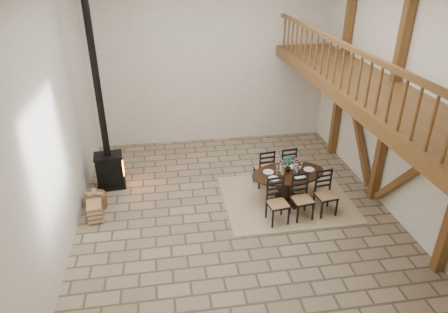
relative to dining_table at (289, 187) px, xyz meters
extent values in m
plane|color=gray|center=(-1.31, -0.15, -0.40)|extent=(8.00, 8.00, 0.00)
cube|color=white|center=(-1.31, 3.85, 2.10)|extent=(7.00, 0.02, 5.00)
cube|color=white|center=(-1.31, -4.15, 2.10)|extent=(7.00, 0.02, 5.00)
cube|color=white|center=(-4.81, -0.15, 2.10)|extent=(0.02, 8.00, 5.00)
cube|color=white|center=(2.19, -0.15, 2.10)|extent=(0.02, 8.00, 5.00)
cube|color=brown|center=(2.07, -0.15, 2.10)|extent=(0.18, 0.18, 5.00)
cube|color=brown|center=(2.07, 2.35, 2.10)|extent=(0.18, 0.18, 5.00)
cube|color=brown|center=(2.07, -1.40, 1.00)|extent=(0.14, 2.16, 2.54)
cube|color=brown|center=(2.07, 1.10, 1.00)|extent=(0.14, 2.16, 2.54)
cube|color=brown|center=(2.07, -0.15, 2.40)|extent=(0.20, 7.80, 0.20)
cube|color=brown|center=(1.39, -0.15, 2.45)|extent=(1.60, 7.80, 0.12)
cube|color=brown|center=(0.69, -0.15, 2.35)|extent=(0.18, 7.80, 0.22)
cube|color=brown|center=(0.69, -0.15, 3.35)|extent=(0.09, 7.60, 0.09)
cube|color=brown|center=(0.69, -0.15, 2.93)|extent=(0.06, 7.60, 0.86)
cube|color=tan|center=(-0.01, 0.10, -0.39)|extent=(3.00, 2.50, 0.02)
ellipsoid|color=black|center=(-0.01, 0.10, 0.31)|extent=(1.90, 1.29, 0.04)
cylinder|color=black|center=(-0.01, 0.10, -0.06)|extent=(0.18, 0.18, 0.65)
cylinder|color=black|center=(-0.01, 0.10, -0.35)|extent=(0.54, 0.54, 0.06)
cube|color=#AF7D51|center=(-0.49, -0.74, 0.06)|extent=(0.48, 0.46, 0.04)
cube|color=black|center=(-0.49, -0.74, -0.18)|extent=(0.46, 0.46, 0.45)
cube|color=black|center=(-0.52, -0.56, 0.34)|extent=(0.37, 0.09, 0.58)
cube|color=#AF7D51|center=(0.09, -0.67, 0.06)|extent=(0.48, 0.46, 0.04)
cube|color=black|center=(0.09, -0.67, -0.18)|extent=(0.46, 0.46, 0.45)
cube|color=black|center=(0.06, -0.48, 0.34)|extent=(0.37, 0.09, 0.58)
cube|color=#AF7D51|center=(0.67, -0.59, 0.06)|extent=(0.48, 0.46, 0.04)
cube|color=black|center=(0.67, -0.59, -0.18)|extent=(0.46, 0.46, 0.45)
cube|color=black|center=(0.64, -0.41, 0.34)|extent=(0.37, 0.09, 0.58)
cube|color=#AF7D51|center=(-0.40, 0.84, 0.06)|extent=(0.48, 0.46, 0.04)
cube|color=black|center=(-0.40, 0.84, -0.18)|extent=(0.46, 0.46, 0.45)
cube|color=black|center=(-0.38, 0.66, 0.34)|extent=(0.37, 0.09, 0.58)
cube|color=#AF7D51|center=(0.17, 0.91, 0.06)|extent=(0.48, 0.46, 0.04)
cube|color=black|center=(0.17, 0.91, -0.18)|extent=(0.46, 0.46, 0.45)
cube|color=black|center=(0.20, 0.73, 0.34)|extent=(0.37, 0.09, 0.58)
cube|color=silver|center=(-0.01, 0.10, 0.33)|extent=(1.44, 0.85, 0.01)
cube|color=white|center=(-0.01, 0.10, 0.42)|extent=(0.91, 0.40, 0.18)
cylinder|color=white|center=(-0.19, 0.08, 0.50)|extent=(0.12, 0.12, 0.34)
cylinder|color=white|center=(0.16, 0.13, 0.50)|extent=(0.12, 0.12, 0.34)
cylinder|color=white|center=(-0.19, 0.08, 0.41)|extent=(0.06, 0.06, 0.16)
cylinder|color=white|center=(0.16, 0.13, 0.41)|extent=(0.06, 0.06, 0.16)
imported|color=#4C723F|center=(-0.02, 0.15, 0.53)|extent=(0.23, 0.17, 0.41)
cube|color=black|center=(-4.22, 1.39, -0.35)|extent=(0.74, 0.59, 0.11)
cube|color=black|center=(-4.22, 1.39, 0.07)|extent=(0.68, 0.53, 0.74)
cube|color=#FF590C|center=(-3.90, 1.43, 0.07)|extent=(0.05, 0.30, 0.30)
cube|color=black|center=(-4.22, 1.39, 0.47)|extent=(0.72, 0.58, 0.04)
cylinder|color=black|center=(-4.22, 1.39, 2.54)|extent=(0.16, 0.16, 4.11)
cylinder|color=brown|center=(-4.49, 0.49, -0.24)|extent=(0.50, 0.50, 0.33)
cube|color=tan|center=(-4.49, 0.49, -0.04)|extent=(0.27, 0.27, 0.10)
cube|color=tan|center=(-4.44, -0.03, -0.19)|extent=(0.37, 0.47, 0.44)
camera|label=1|loc=(-2.78, -7.67, 4.90)|focal=32.00mm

